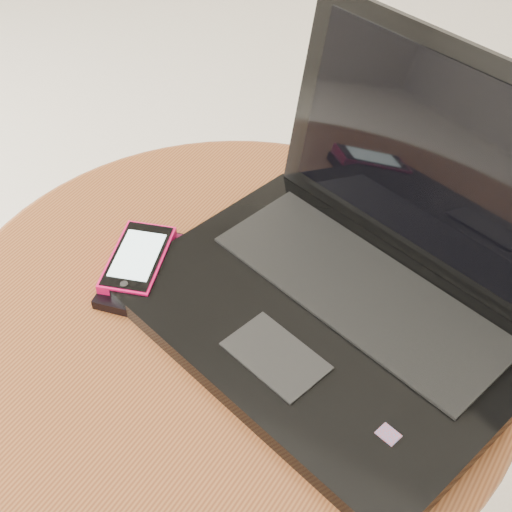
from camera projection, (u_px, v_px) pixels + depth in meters
The scene contains 4 objects.
table at pixel (233, 370), 0.86m from camera, with size 0.62×0.62×0.49m.
laptop at pixel (358, 277), 0.76m from camera, with size 0.45×0.40×0.25m.
phone_black at pixel (145, 271), 0.82m from camera, with size 0.10×0.14×0.01m.
phone_pink at pixel (138, 259), 0.81m from camera, with size 0.09×0.12×0.01m.
Camera 1 is at (0.36, -0.32, 1.08)m, focal length 52.78 mm.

